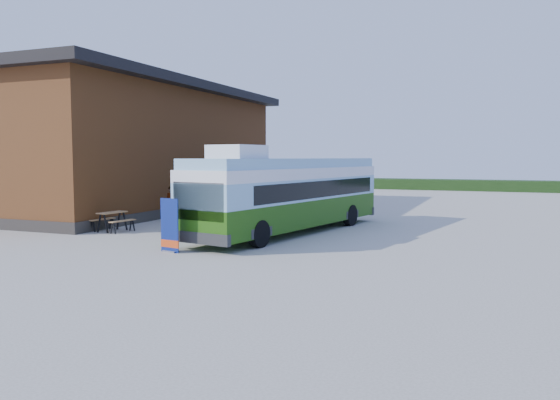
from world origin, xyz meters
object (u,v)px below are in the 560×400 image
at_px(bus, 290,192).
at_px(banner, 170,230).
at_px(person_b, 268,205).
at_px(picnic_table, 112,217).
at_px(slurry_tanker, 285,189).
at_px(person_a, 171,203).

relative_size(bus, banner, 6.64).
height_order(banner, person_b, banner).
relative_size(bus, picnic_table, 7.35).
distance_m(bus, slurry_tanker, 7.86).
bearing_deg(picnic_table, person_b, 55.75).
relative_size(picnic_table, person_b, 0.95).
xyz_separation_m(banner, slurry_tanker, (-0.99, 13.22, 0.66)).
relative_size(bus, slurry_tanker, 1.97).
bearing_deg(person_a, person_b, -2.22).
bearing_deg(bus, picnic_table, -149.70).
bearing_deg(picnic_table, banner, -26.31).
bearing_deg(picnic_table, person_a, 97.68).
bearing_deg(bus, banner, -97.81).
relative_size(person_a, person_b, 1.00).
relative_size(banner, picnic_table, 1.11).
bearing_deg(banner, slurry_tanker, 105.50).
xyz_separation_m(person_a, slurry_tanker, (4.17, 5.16, 0.54)).
xyz_separation_m(bus, person_a, (-7.23, 2.08, -0.87)).
bearing_deg(person_b, bus, 90.97).
bearing_deg(picnic_table, slurry_tanker, 74.48).
bearing_deg(slurry_tanker, person_b, -55.18).
bearing_deg(person_b, banner, 54.93).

